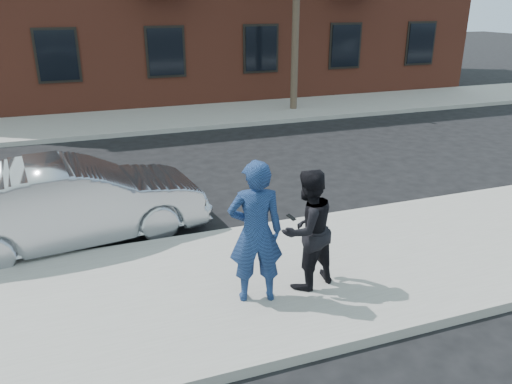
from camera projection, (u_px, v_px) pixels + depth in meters
name	position (u px, v px, depth m)	size (l,w,h in m)	color
ground	(314.00, 268.00, 8.00)	(100.00, 100.00, 0.00)	black
near_sidewalk	(321.00, 272.00, 7.76)	(50.00, 3.50, 0.15)	gray
near_curb	(277.00, 226.00, 9.33)	(50.00, 0.10, 0.15)	#999691
far_sidewalk	(175.00, 118.00, 17.85)	(50.00, 3.50, 0.15)	gray
far_curb	(186.00, 129.00, 16.27)	(50.00, 0.10, 0.15)	#999691
silver_sedan	(74.00, 202.00, 8.64)	(1.58, 4.52, 1.49)	#999BA3
man_hoodie	(256.00, 232.00, 6.58)	(0.82, 0.63, 2.01)	navy
man_peacoat	(307.00, 230.00, 6.96)	(1.01, 0.88, 1.76)	black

